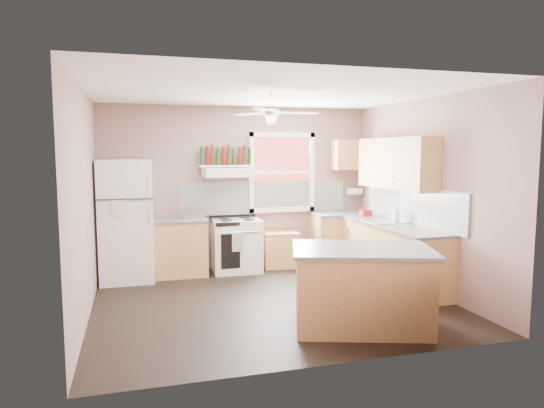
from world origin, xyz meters
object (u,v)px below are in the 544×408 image
object	(u,v)px
stove	(236,245)
cart	(281,250)
refrigerator	(126,221)
toaster	(193,213)
island	(361,289)

from	to	relation	value
stove	cart	distance (m)	0.80
refrigerator	cart	xyz separation A→B (m)	(2.50, 0.15, -0.63)
refrigerator	stove	size ratio (longest dim) A/B	2.14
toaster	island	xyz separation A→B (m)	(1.52, -2.84, -0.56)
cart	island	bearing A→B (deg)	-82.91
stove	island	distance (m)	2.99
cart	toaster	bearing A→B (deg)	-169.92
island	refrigerator	bearing A→B (deg)	150.26
refrigerator	island	world-z (taller)	refrigerator
stove	cart	size ratio (longest dim) A/B	1.48
refrigerator	toaster	world-z (taller)	refrigerator
refrigerator	toaster	distance (m)	1.02
toaster	island	distance (m)	3.27
toaster	cart	size ratio (longest dim) A/B	0.48
toaster	stove	xyz separation A→B (m)	(0.70, 0.04, -0.56)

